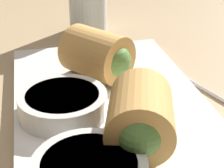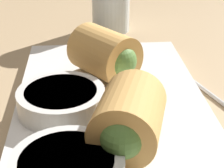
# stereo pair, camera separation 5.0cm
# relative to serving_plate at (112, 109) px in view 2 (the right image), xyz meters

# --- Properties ---
(table_surface) EXTENTS (1.80, 1.40, 0.02)m
(table_surface) POSITION_rel_serving_plate_xyz_m (-0.01, 0.02, -0.02)
(table_surface) COLOR tan
(table_surface) RESTS_ON ground
(serving_plate) EXTENTS (0.35, 0.21, 0.01)m
(serving_plate) POSITION_rel_serving_plate_xyz_m (0.00, 0.00, 0.00)
(serving_plate) COLOR white
(serving_plate) RESTS_ON table_surface
(roll_front_left) EXTENTS (0.10, 0.09, 0.06)m
(roll_front_left) POSITION_rel_serving_plate_xyz_m (0.06, 0.00, 0.04)
(roll_front_left) COLOR #DBA356
(roll_front_left) RESTS_ON serving_plate
(roll_front_right) EXTENTS (0.09, 0.08, 0.06)m
(roll_front_right) POSITION_rel_serving_plate_xyz_m (-0.08, -0.01, 0.04)
(roll_front_right) COLOR #DBA356
(roll_front_right) RESTS_ON serving_plate
(dipping_bowl_near) EXTENTS (0.09, 0.09, 0.02)m
(dipping_bowl_near) POSITION_rel_serving_plate_xyz_m (-0.00, 0.05, 0.02)
(dipping_bowl_near) COLOR silver
(dipping_bowl_near) RESTS_ON serving_plate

